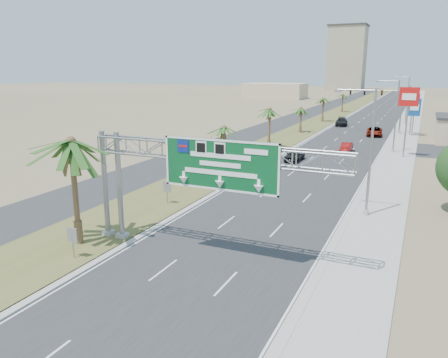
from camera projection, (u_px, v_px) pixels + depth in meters
ground at (115, 346)px, 18.42m from camera, size 600.00×600.00×0.00m
road at (378, 114)px, 115.54m from camera, size 12.00×300.00×0.02m
sidewalk_right at (413, 115)px, 112.12m from camera, size 4.00×300.00×0.10m
median_grass at (340, 112)px, 119.55m from camera, size 7.00×300.00×0.12m
opposing_road at (315, 111)px, 122.37m from camera, size 8.00×300.00×0.02m
sign_gantry at (200, 160)px, 26.14m from camera, size 16.75×1.24×7.50m
palm_near at (71, 142)px, 27.49m from camera, size 5.70×5.70×8.35m
palm_row_b at (224, 128)px, 49.30m from camera, size 3.99×3.99×5.95m
palm_row_c at (270, 110)px, 63.24m from camera, size 3.99×3.99×6.75m
palm_row_d at (301, 109)px, 79.43m from camera, size 3.99×3.99×5.45m
palm_row_e at (323, 99)px, 96.05m from camera, size 3.99×3.99×6.15m
palm_row_f at (343, 95)px, 118.21m from camera, size 3.99×3.99×5.75m
streetlight_near at (368, 158)px, 33.77m from camera, size 3.27×0.44×10.00m
streetlight_mid at (394, 119)px, 60.26m from camera, size 3.27×0.44×10.00m
streetlight_far at (406, 102)px, 92.05m from camera, size 3.27×0.44×10.00m
signal_mast at (389, 107)px, 78.71m from camera, size 10.28×0.71×8.00m
median_signback_a at (72, 237)px, 26.50m from camera, size 0.75×0.08×2.08m
median_signback_b at (167, 189)px, 37.37m from camera, size 0.75×0.08×2.08m
tower_distant at (347, 59)px, 247.74m from camera, size 20.00×16.00×35.00m
building_distant_left at (275, 91)px, 177.03m from camera, size 24.00×14.00×6.00m
car_left_lane at (295, 155)px, 55.67m from camera, size 1.92×4.51×1.52m
car_mid_lane at (346, 148)px, 61.41m from camera, size 1.53×4.13×1.35m
car_right_lane at (374, 132)px, 76.65m from camera, size 3.00×5.69×1.53m
car_far at (341, 122)px, 90.51m from camera, size 2.91×5.85×1.63m
pole_sign_red_near at (409, 101)px, 56.03m from camera, size 2.41×0.41×9.38m
pole_sign_blue at (414, 108)px, 75.26m from camera, size 2.02×0.50×6.75m
pole_sign_red_far at (413, 102)px, 76.39m from camera, size 2.14×1.16×7.55m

